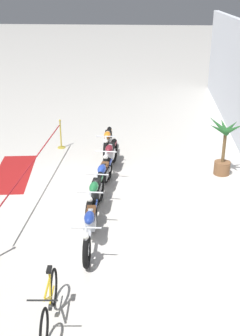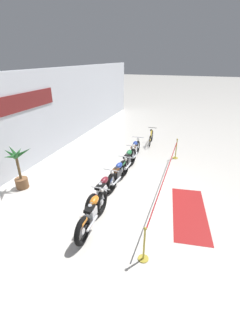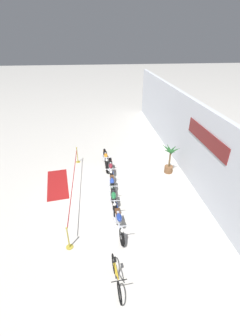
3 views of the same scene
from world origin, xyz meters
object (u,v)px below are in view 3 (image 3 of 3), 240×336
(motorcycle_orange_0, at_px, (106,159))
(motorcycle_blue_4, at_px, (118,220))
(potted_palm_left_of_row, at_px, (169,160))
(motorcycle_maroon_1, at_px, (111,169))
(motorcycle_green_3, at_px, (113,199))
(bicycle, at_px, (116,277))
(floor_banner, at_px, (58,184))
(motorcycle_blue_2, at_px, (112,184))
(stanchion_far_left, at_px, (75,170))
(stanchion_mid_left, at_px, (69,241))

(motorcycle_orange_0, relative_size, motorcycle_blue_4, 0.96)
(motorcycle_blue_4, height_order, potted_palm_left_of_row, potted_palm_left_of_row)
(motorcycle_maroon_1, xyz_separation_m, motorcycle_blue_4, (4.07, 0.00, -0.02))
(motorcycle_maroon_1, xyz_separation_m, motorcycle_green_3, (2.69, -0.08, 0.00))
(bicycle, height_order, floor_banner, bicycle)
(motorcycle_blue_2, height_order, motorcycle_blue_4, motorcycle_blue_4)
(stanchion_far_left, bearing_deg, floor_banner, -78.03)
(motorcycle_green_3, distance_m, stanchion_far_left, 3.14)
(motorcycle_maroon_1, distance_m, bicycle, 6.53)
(motorcycle_orange_0, distance_m, motorcycle_green_3, 3.93)
(motorcycle_green_3, bearing_deg, motorcycle_maroon_1, 178.26)
(motorcycle_blue_4, bearing_deg, motorcycle_maroon_1, -179.97)
(motorcycle_maroon_1, distance_m, motorcycle_green_3, 2.69)
(motorcycle_maroon_1, relative_size, stanchion_far_left, 0.35)
(motorcycle_green_3, xyz_separation_m, floor_banner, (-2.28, -2.89, -0.48))
(bicycle, bearing_deg, motorcycle_green_3, 176.34)
(stanchion_far_left, distance_m, stanchion_mid_left, 4.66)
(motorcycle_blue_4, xyz_separation_m, floor_banner, (-3.66, -2.98, -0.45))
(stanchion_far_left, bearing_deg, motorcycle_maroon_1, 95.69)
(motorcycle_orange_0, bearing_deg, bicycle, -0.85)
(floor_banner, bearing_deg, motorcycle_orange_0, 112.66)
(motorcycle_orange_0, bearing_deg, motorcycle_green_3, 1.90)
(motorcycle_blue_4, bearing_deg, motorcycle_blue_2, -179.04)
(motorcycle_blue_4, bearing_deg, stanchion_far_left, -152.95)
(motorcycle_green_3, bearing_deg, stanchion_far_left, -142.80)
(floor_banner, bearing_deg, motorcycle_maroon_1, 89.65)
(bicycle, distance_m, potted_palm_left_of_row, 7.63)
(bicycle, bearing_deg, motorcycle_orange_0, 179.15)
(motorcycle_green_3, relative_size, stanchion_mid_left, 2.16)
(motorcycle_blue_2, bearing_deg, motorcycle_maroon_1, 178.30)
(stanchion_far_left, distance_m, floor_banner, 1.23)
(motorcycle_maroon_1, bearing_deg, floor_banner, -82.17)
(motorcycle_orange_0, bearing_deg, motorcycle_blue_4, 2.31)
(bicycle, distance_m, stanchion_mid_left, 2.35)
(potted_palm_left_of_row, distance_m, floor_banner, 6.47)
(stanchion_far_left, height_order, floor_banner, stanchion_far_left)
(potted_palm_left_of_row, bearing_deg, floor_banner, -85.35)
(stanchion_mid_left, bearing_deg, motorcycle_green_3, 138.68)
(motorcycle_maroon_1, relative_size, bicycle, 1.39)
(motorcycle_blue_2, xyz_separation_m, motorcycle_blue_4, (2.65, 0.04, -0.00))
(motorcycle_maroon_1, relative_size, potted_palm_left_of_row, 1.30)
(motorcycle_orange_0, height_order, stanchion_mid_left, stanchion_mid_left)
(potted_palm_left_of_row, relative_size, stanchion_far_left, 0.27)
(motorcycle_green_3, bearing_deg, motorcycle_orange_0, -178.10)
(potted_palm_left_of_row, bearing_deg, motorcycle_green_3, -51.37)
(motorcycle_blue_2, relative_size, potted_palm_left_of_row, 1.28)
(motorcycle_maroon_1, bearing_deg, potted_palm_left_of_row, 91.85)
(motorcycle_orange_0, xyz_separation_m, potted_palm_left_of_row, (1.13, 3.63, 0.35))
(stanchion_far_left, bearing_deg, potted_palm_left_of_row, 93.26)
(motorcycle_blue_4, height_order, stanchion_mid_left, stanchion_mid_left)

